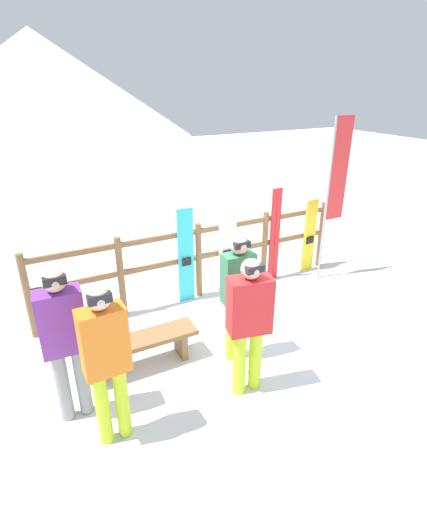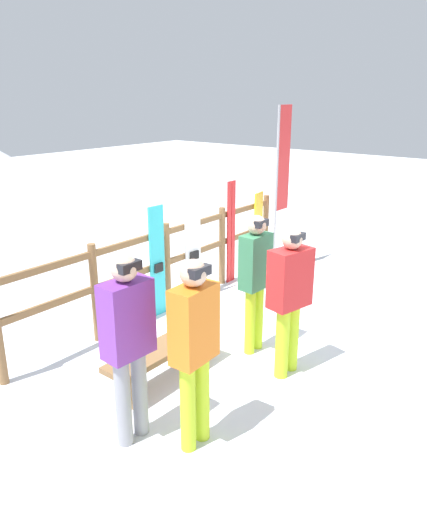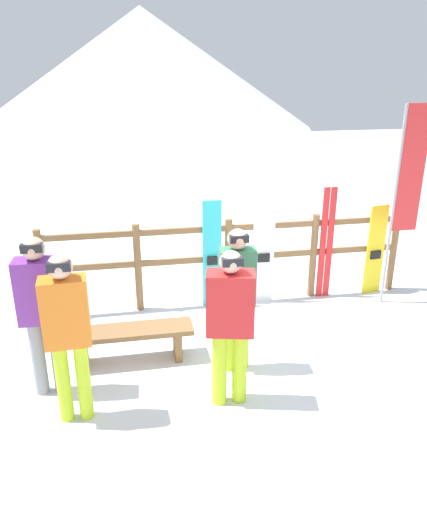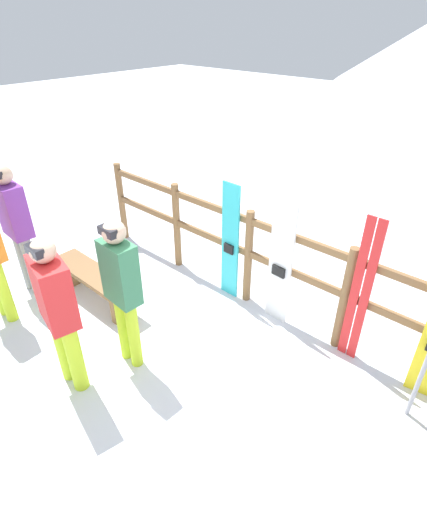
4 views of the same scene
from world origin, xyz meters
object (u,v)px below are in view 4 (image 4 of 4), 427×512
(snowboard_cyan, at_px, (230,243))
(ski_pair_red, at_px, (360,293))
(bench, at_px, (95,280))
(person_plaid_green, at_px, (122,285))
(person_red, at_px, (57,307))
(snowboard_white, at_px, (280,265))
(person_purple, at_px, (16,222))

(snowboard_cyan, distance_m, ski_pair_red, 1.67)
(bench, bearing_deg, person_plaid_green, -17.12)
(person_red, xyz_separation_m, ski_pair_red, (1.88, 2.17, -0.12))
(person_plaid_green, xyz_separation_m, snowboard_white, (0.75, 1.60, -0.22))
(person_red, bearing_deg, person_purple, 164.67)
(person_purple, height_order, snowboard_cyan, person_purple)
(person_plaid_green, distance_m, snowboard_white, 1.78)
(person_plaid_green, relative_size, snowboard_cyan, 1.08)
(person_purple, distance_m, person_plaid_green, 2.00)
(person_purple, xyz_separation_m, ski_pair_red, (3.68, 1.68, -0.18))
(bench, bearing_deg, snowboard_white, 33.10)
(person_red, bearing_deg, ski_pair_red, 49.11)
(bench, height_order, person_plaid_green, person_plaid_green)
(person_purple, relative_size, snowboard_white, 1.13)
(person_purple, height_order, snowboard_white, person_purple)
(person_plaid_green, relative_size, ski_pair_red, 1.00)
(bench, relative_size, snowboard_cyan, 0.93)
(person_purple, height_order, person_plaid_green, person_purple)
(person_plaid_green, height_order, ski_pair_red, person_plaid_green)
(snowboard_cyan, distance_m, snowboard_white, 0.73)
(bench, distance_m, ski_pair_red, 3.14)
(person_red, bearing_deg, bench, 136.11)
(bench, height_order, person_red, person_red)
(snowboard_cyan, bearing_deg, bench, -133.32)
(person_red, xyz_separation_m, snowboard_white, (0.95, 2.17, -0.19))
(person_plaid_green, height_order, snowboard_cyan, person_plaid_green)
(bench, relative_size, ski_pair_red, 0.87)
(person_red, relative_size, ski_pair_red, 0.99)
(bench, xyz_separation_m, snowboard_white, (1.91, 1.24, 0.44))
(person_purple, bearing_deg, snowboard_cyan, 39.67)
(person_red, bearing_deg, person_plaid_green, 71.18)
(person_purple, distance_m, person_red, 1.87)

